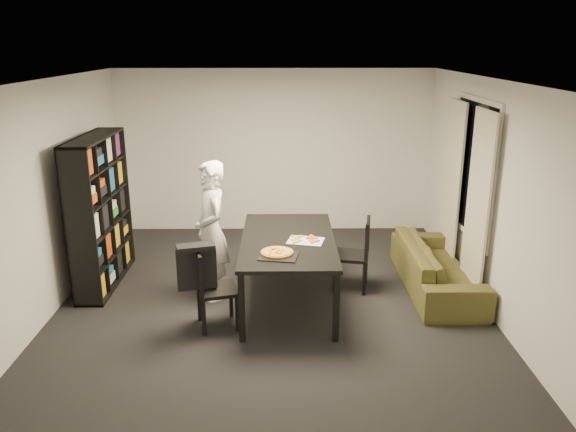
{
  "coord_description": "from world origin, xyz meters",
  "views": [
    {
      "loc": [
        0.14,
        -6.14,
        2.99
      ],
      "look_at": [
        0.2,
        0.08,
        1.05
      ],
      "focal_mm": 35.0,
      "sensor_mm": 36.0,
      "label": 1
    }
  ],
  "objects_px": {
    "person": "(211,231)",
    "pepperoni_pizza": "(277,252)",
    "dining_table": "(288,244)",
    "bookshelf": "(100,212)",
    "chair_right": "(358,250)",
    "baking_tray": "(279,256)",
    "sofa": "(437,267)",
    "chair_left": "(209,284)"
  },
  "relations": [
    {
      "from": "baking_tray",
      "to": "pepperoni_pizza",
      "type": "relative_size",
      "value": 1.14
    },
    {
      "from": "bookshelf",
      "to": "chair_left",
      "type": "height_order",
      "value": "bookshelf"
    },
    {
      "from": "dining_table",
      "to": "pepperoni_pizza",
      "type": "relative_size",
      "value": 5.54
    },
    {
      "from": "bookshelf",
      "to": "chair_left",
      "type": "xyz_separation_m",
      "value": [
        1.5,
        -1.22,
        -0.44
      ]
    },
    {
      "from": "baking_tray",
      "to": "pepperoni_pizza",
      "type": "distance_m",
      "value": 0.06
    },
    {
      "from": "chair_right",
      "to": "sofa",
      "type": "distance_m",
      "value": 1.02
    },
    {
      "from": "bookshelf",
      "to": "dining_table",
      "type": "distance_m",
      "value": 2.44
    },
    {
      "from": "bookshelf",
      "to": "person",
      "type": "distance_m",
      "value": 1.51
    },
    {
      "from": "bookshelf",
      "to": "person",
      "type": "height_order",
      "value": "bookshelf"
    },
    {
      "from": "dining_table",
      "to": "chair_right",
      "type": "relative_size",
      "value": 2.11
    },
    {
      "from": "dining_table",
      "to": "chair_left",
      "type": "height_order",
      "value": "chair_left"
    },
    {
      "from": "baking_tray",
      "to": "chair_right",
      "type": "bearing_deg",
      "value": 44.02
    },
    {
      "from": "person",
      "to": "baking_tray",
      "type": "distance_m",
      "value": 1.1
    },
    {
      "from": "baking_tray",
      "to": "bookshelf",
      "type": "bearing_deg",
      "value": 152.11
    },
    {
      "from": "bookshelf",
      "to": "baking_tray",
      "type": "height_order",
      "value": "bookshelf"
    },
    {
      "from": "chair_right",
      "to": "dining_table",
      "type": "bearing_deg",
      "value": -55.7
    },
    {
      "from": "sofa",
      "to": "chair_left",
      "type": "bearing_deg",
      "value": 109.71
    },
    {
      "from": "dining_table",
      "to": "sofa",
      "type": "distance_m",
      "value": 1.96
    },
    {
      "from": "person",
      "to": "sofa",
      "type": "relative_size",
      "value": 0.84
    },
    {
      "from": "pepperoni_pizza",
      "to": "sofa",
      "type": "xyz_separation_m",
      "value": [
        2.0,
        0.89,
        -0.54
      ]
    },
    {
      "from": "bookshelf",
      "to": "dining_table",
      "type": "bearing_deg",
      "value": -14.71
    },
    {
      "from": "sofa",
      "to": "chair_right",
      "type": "bearing_deg",
      "value": 89.94
    },
    {
      "from": "chair_right",
      "to": "pepperoni_pizza",
      "type": "xyz_separation_m",
      "value": [
        -1.0,
        -0.89,
        0.31
      ]
    },
    {
      "from": "bookshelf",
      "to": "chair_right",
      "type": "relative_size",
      "value": 2.07
    },
    {
      "from": "person",
      "to": "baking_tray",
      "type": "bearing_deg",
      "value": 24.52
    },
    {
      "from": "baking_tray",
      "to": "dining_table",
      "type": "bearing_deg",
      "value": 79.41
    },
    {
      "from": "dining_table",
      "to": "person",
      "type": "relative_size",
      "value": 1.15
    },
    {
      "from": "person",
      "to": "pepperoni_pizza",
      "type": "bearing_deg",
      "value": 26.1
    },
    {
      "from": "bookshelf",
      "to": "person",
      "type": "relative_size",
      "value": 1.13
    },
    {
      "from": "person",
      "to": "bookshelf",
      "type": "bearing_deg",
      "value": -129.76
    },
    {
      "from": "pepperoni_pizza",
      "to": "baking_tray",
      "type": "bearing_deg",
      "value": -72.86
    },
    {
      "from": "person",
      "to": "pepperoni_pizza",
      "type": "height_order",
      "value": "person"
    },
    {
      "from": "chair_right",
      "to": "person",
      "type": "bearing_deg",
      "value": -72.56
    },
    {
      "from": "chair_left",
      "to": "pepperoni_pizza",
      "type": "height_order",
      "value": "chair_left"
    },
    {
      "from": "dining_table",
      "to": "baking_tray",
      "type": "xyz_separation_m",
      "value": [
        -0.11,
        -0.57,
        0.08
      ]
    },
    {
      "from": "bookshelf",
      "to": "person",
      "type": "bearing_deg",
      "value": -17.1
    },
    {
      "from": "chair_left",
      "to": "pepperoni_pizza",
      "type": "distance_m",
      "value": 0.8
    },
    {
      "from": "bookshelf",
      "to": "chair_right",
      "type": "xyz_separation_m",
      "value": [
        3.23,
        -0.24,
        -0.43
      ]
    },
    {
      "from": "person",
      "to": "baking_tray",
      "type": "relative_size",
      "value": 4.21
    },
    {
      "from": "person",
      "to": "chair_right",
      "type": "bearing_deg",
      "value": 73.86
    },
    {
      "from": "chair_left",
      "to": "person",
      "type": "height_order",
      "value": "person"
    },
    {
      "from": "chair_right",
      "to": "sofa",
      "type": "bearing_deg",
      "value": 100.86
    }
  ]
}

